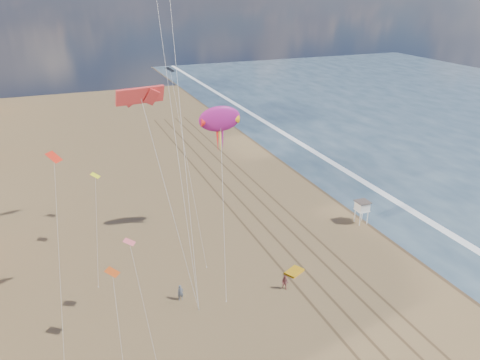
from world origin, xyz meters
name	(u,v)px	position (x,y,z in m)	size (l,w,h in m)	color
wet_sand	(338,183)	(19.00, 40.00, 0.00)	(260.00, 260.00, 0.00)	#42301E
foam	(359,179)	(23.20, 40.00, 0.00)	(260.00, 260.00, 0.00)	white
tracks	(275,227)	(2.55, 30.00, 0.01)	(7.68, 120.00, 0.01)	brown
lifeguard_stand	(362,206)	(14.02, 26.64, 2.54)	(1.83, 1.83, 3.30)	silver
grounded_kite	(294,272)	(-0.17, 19.25, 0.12)	(2.15, 1.37, 0.24)	orange
show_kite	(220,119)	(-4.65, 31.49, 15.43)	(4.89, 7.78, 20.90)	#9C1875
kite_flyer_a	(181,293)	(-13.55, 19.20, 0.87)	(0.64, 0.42, 1.74)	slate
kite_flyer_b	(285,283)	(-2.63, 16.81, 0.84)	(0.82, 0.64, 1.69)	#964C4C
small_kites	(107,176)	(-19.08, 24.80, 12.69)	(15.47, 20.35, 14.13)	#F65F69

